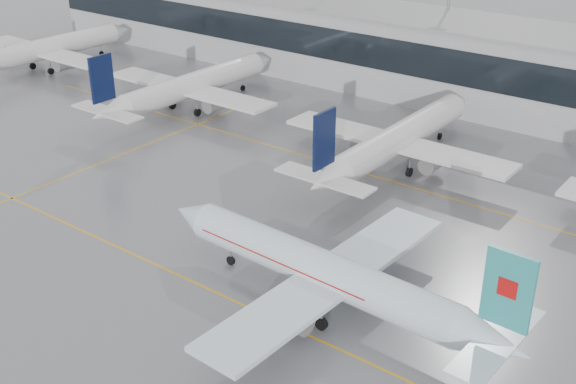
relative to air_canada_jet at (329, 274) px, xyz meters
The scene contains 12 objects.
ground 11.79m from the air_canada_jet, 159.49° to the right, with size 320.00×320.00×0.00m, color slate.
taxi_line_main 11.79m from the air_canada_jet, 159.49° to the right, with size 120.00×0.25×0.01m, color gold.
taxi_line_north 28.34m from the air_canada_jet, 111.99° to the left, with size 120.00×0.25×0.01m, color gold.
taxi_line_cross 42.16m from the air_canada_jet, 164.73° to the left, with size 0.25×60.00×0.01m, color gold.
terminal 59.06m from the air_canada_jet, 100.27° to the left, with size 180.00×15.00×12.00m, color #A5A5A9.
terminal_glass 51.75m from the air_canada_jet, 101.77° to the left, with size 180.00×0.20×5.00m, color black.
terminal_roof 59.64m from the air_canada_jet, 100.27° to the left, with size 182.00×16.00×0.40m, color gray.
light_masts 65.65m from the air_canada_jet, 99.33° to the left, with size 156.40×1.00×22.60m.
air_canada_jet is the anchor object (origin of this frame).
parked_jet_a 85.84m from the air_canada_jet, 159.72° to the left, with size 29.64×36.96×11.72m.
parked_jet_b 54.38m from the air_canada_jet, 146.83° to the left, with size 29.64×36.96×11.72m.
parked_jet_c 31.56m from the air_canada_jet, 109.48° to the left, with size 29.64×36.96×11.72m.
Camera 1 is at (38.93, -38.84, 35.96)m, focal length 45.00 mm.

